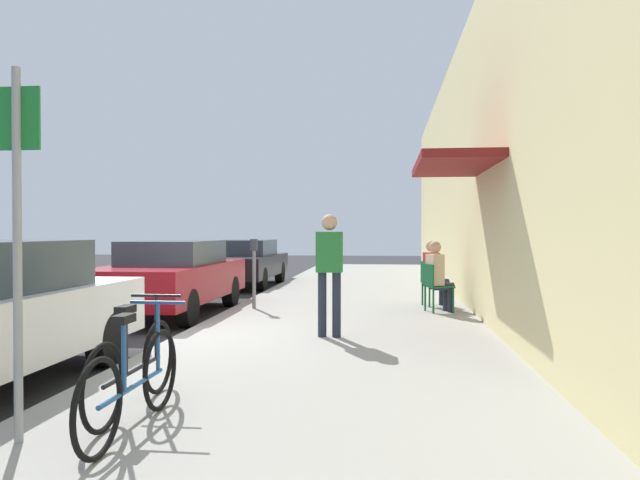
# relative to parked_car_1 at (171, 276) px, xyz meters

# --- Properties ---
(ground_plane) EXTENTS (60.00, 60.00, 0.00)m
(ground_plane) POSITION_rel_parked_car_1_xyz_m (1.10, -2.65, -0.73)
(ground_plane) COLOR #2D2D30
(sidewalk_slab) EXTENTS (4.50, 32.00, 0.12)m
(sidewalk_slab) POSITION_rel_parked_car_1_xyz_m (3.35, -0.65, -0.67)
(sidewalk_slab) COLOR #9E9B93
(sidewalk_slab) RESTS_ON ground_plane
(building_facade) EXTENTS (1.40, 32.00, 5.68)m
(building_facade) POSITION_rel_parked_car_1_xyz_m (5.75, -0.65, 2.10)
(building_facade) COLOR beige
(building_facade) RESTS_ON ground_plane
(parked_car_1) EXTENTS (1.80, 4.40, 1.40)m
(parked_car_1) POSITION_rel_parked_car_1_xyz_m (0.00, 0.00, 0.00)
(parked_car_1) COLOR maroon
(parked_car_1) RESTS_ON ground_plane
(parked_car_2) EXTENTS (1.80, 4.40, 1.34)m
(parked_car_2) POSITION_rel_parked_car_1_xyz_m (0.00, 5.82, -0.03)
(parked_car_2) COLOR black
(parked_car_2) RESTS_ON ground_plane
(parking_meter) EXTENTS (0.12, 0.10, 1.32)m
(parking_meter) POSITION_rel_parked_car_1_xyz_m (1.55, 0.21, 0.15)
(parking_meter) COLOR slate
(parking_meter) RESTS_ON sidewalk_slab
(street_sign) EXTENTS (0.32, 0.06, 2.60)m
(street_sign) POSITION_rel_parked_car_1_xyz_m (1.50, -6.93, 0.90)
(street_sign) COLOR gray
(street_sign) RESTS_ON sidewalk_slab
(bicycle_0) EXTENTS (0.46, 1.71, 0.90)m
(bicycle_0) POSITION_rel_parked_car_1_xyz_m (2.00, -6.17, -0.26)
(bicycle_0) COLOR black
(bicycle_0) RESTS_ON sidewalk_slab
(bicycle_1) EXTENTS (0.46, 1.71, 0.90)m
(bicycle_1) POSITION_rel_parked_car_1_xyz_m (2.20, -6.65, -0.26)
(bicycle_1) COLOR black
(bicycle_1) RESTS_ON sidewalk_slab
(cafe_chair_0) EXTENTS (0.56, 0.56, 0.87)m
(cafe_chair_0) POSITION_rel_parked_car_1_xyz_m (4.93, 0.07, -0.11)
(cafe_chair_0) COLOR #14592D
(cafe_chair_0) RESTS_ON sidewalk_slab
(seated_patron_0) EXTENTS (0.51, 0.46, 1.29)m
(seated_patron_0) POSITION_rel_parked_car_1_xyz_m (4.99, 0.09, 0.08)
(seated_patron_0) COLOR #232838
(seated_patron_0) RESTS_ON sidewalk_slab
(cafe_chair_1) EXTENTS (0.55, 0.55, 0.87)m
(cafe_chair_1) POSITION_rel_parked_car_1_xyz_m (4.93, 0.92, -0.11)
(cafe_chair_1) COLOR #14592D
(cafe_chair_1) RESTS_ON sidewalk_slab
(seated_patron_1) EXTENTS (0.50, 0.46, 1.29)m
(seated_patron_1) POSITION_rel_parked_car_1_xyz_m (4.99, 0.94, 0.08)
(seated_patron_1) COLOR #232838
(seated_patron_1) RESTS_ON sidewalk_slab
(pedestrian_standing) EXTENTS (0.36, 0.22, 1.70)m
(pedestrian_standing) POSITION_rel_parked_car_1_xyz_m (3.26, -2.65, 0.39)
(pedestrian_standing) COLOR #232838
(pedestrian_standing) RESTS_ON sidewalk_slab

